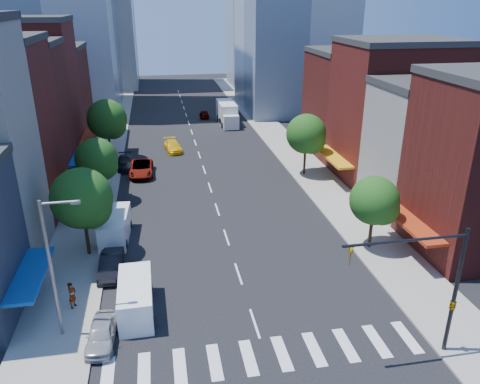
# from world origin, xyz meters

# --- Properties ---
(ground) EXTENTS (220.00, 220.00, 0.00)m
(ground) POSITION_xyz_m (0.00, 0.00, 0.00)
(ground) COLOR black
(ground) RESTS_ON ground
(sidewalk_left) EXTENTS (5.00, 120.00, 0.15)m
(sidewalk_left) POSITION_xyz_m (-12.50, 40.00, 0.07)
(sidewalk_left) COLOR gray
(sidewalk_left) RESTS_ON ground
(sidewalk_right) EXTENTS (5.00, 120.00, 0.15)m
(sidewalk_right) POSITION_xyz_m (12.50, 40.00, 0.07)
(sidewalk_right) COLOR gray
(sidewalk_right) RESTS_ON ground
(crosswalk) EXTENTS (19.00, 3.00, 0.01)m
(crosswalk) POSITION_xyz_m (0.00, -3.00, 0.01)
(crosswalk) COLOR silver
(crosswalk) RESTS_ON ground
(bldg_left_3) EXTENTS (12.00, 8.00, 15.00)m
(bldg_left_3) POSITION_xyz_m (-21.00, 29.00, 7.50)
(bldg_left_3) COLOR #4B1412
(bldg_left_3) RESTS_ON ground
(bldg_left_4) EXTENTS (12.00, 9.00, 17.00)m
(bldg_left_4) POSITION_xyz_m (-21.00, 37.50, 8.50)
(bldg_left_4) COLOR #581814
(bldg_left_4) RESTS_ON ground
(bldg_left_5) EXTENTS (12.00, 10.00, 13.00)m
(bldg_left_5) POSITION_xyz_m (-21.00, 47.00, 6.50)
(bldg_left_5) COLOR #4B1412
(bldg_left_5) RESTS_ON ground
(bldg_right_1) EXTENTS (12.00, 8.00, 12.00)m
(bldg_right_1) POSITION_xyz_m (21.00, 15.00, 6.00)
(bldg_right_1) COLOR beige
(bldg_right_1) RESTS_ON ground
(bldg_right_2) EXTENTS (12.00, 10.00, 15.00)m
(bldg_right_2) POSITION_xyz_m (21.00, 24.00, 7.50)
(bldg_right_2) COLOR #581814
(bldg_right_2) RESTS_ON ground
(bldg_right_3) EXTENTS (12.00, 10.00, 13.00)m
(bldg_right_3) POSITION_xyz_m (21.00, 34.00, 6.50)
(bldg_right_3) COLOR #4B1412
(bldg_right_3) RESTS_ON ground
(traffic_signal) EXTENTS (7.24, 2.24, 8.00)m
(traffic_signal) POSITION_xyz_m (9.94, -4.50, 4.16)
(traffic_signal) COLOR black
(traffic_signal) RESTS_ON sidewalk_right
(streetlight) EXTENTS (2.25, 0.25, 9.00)m
(streetlight) POSITION_xyz_m (-11.81, 1.00, 5.28)
(streetlight) COLOR slate
(streetlight) RESTS_ON sidewalk_left
(tree_left_near) EXTENTS (4.80, 4.80, 7.30)m
(tree_left_near) POSITION_xyz_m (-11.35, 10.92, 4.87)
(tree_left_near) COLOR black
(tree_left_near) RESTS_ON sidewalk_left
(tree_left_mid) EXTENTS (4.20, 4.20, 6.65)m
(tree_left_mid) POSITION_xyz_m (-11.35, 21.92, 4.53)
(tree_left_mid) COLOR black
(tree_left_mid) RESTS_ON sidewalk_left
(tree_left_far) EXTENTS (5.00, 5.00, 7.75)m
(tree_left_far) POSITION_xyz_m (-11.35, 35.92, 5.20)
(tree_left_far) COLOR black
(tree_left_far) RESTS_ON sidewalk_left
(tree_right_near) EXTENTS (4.00, 4.00, 6.20)m
(tree_right_near) POSITION_xyz_m (11.65, 7.92, 4.19)
(tree_right_near) COLOR black
(tree_right_near) RESTS_ON sidewalk_right
(tree_right_far) EXTENTS (4.60, 4.60, 7.20)m
(tree_right_far) POSITION_xyz_m (11.65, 25.92, 4.86)
(tree_right_far) COLOR black
(tree_right_far) RESTS_ON sidewalk_right
(parked_car_front) EXTENTS (1.87, 4.14, 1.38)m
(parked_car_front) POSITION_xyz_m (-9.50, -0.14, 0.69)
(parked_car_front) COLOR #A2A2A6
(parked_car_front) RESTS_ON ground
(parked_car_second) EXTENTS (1.77, 4.55, 1.48)m
(parked_car_second) POSITION_xyz_m (-9.50, 7.85, 0.74)
(parked_car_second) COLOR black
(parked_car_second) RESTS_ON ground
(parked_car_third) EXTENTS (2.80, 5.86, 1.61)m
(parked_car_third) POSITION_xyz_m (-7.50, 29.51, 0.81)
(parked_car_third) COLOR #999999
(parked_car_third) RESTS_ON ground
(parked_car_rear) EXTENTS (2.25, 5.01, 1.42)m
(parked_car_rear) POSITION_xyz_m (-9.50, 32.32, 0.71)
(parked_car_rear) COLOR black
(parked_car_rear) RESTS_ON ground
(cargo_van_near) EXTENTS (2.28, 5.40, 2.29)m
(cargo_van_near) POSITION_xyz_m (-7.50, 2.44, 1.13)
(cargo_van_near) COLOR white
(cargo_van_near) RESTS_ON ground
(cargo_van_far) EXTENTS (2.55, 5.64, 2.35)m
(cargo_van_far) POSITION_xyz_m (-9.51, 13.33, 1.16)
(cargo_van_far) COLOR white
(cargo_van_far) RESTS_ON ground
(taxi) EXTENTS (2.62, 5.11, 1.42)m
(taxi) POSITION_xyz_m (-3.39, 38.44, 0.71)
(taxi) COLOR yellow
(taxi) RESTS_ON ground
(traffic_car_oncoming) EXTENTS (1.39, 3.91, 1.28)m
(traffic_car_oncoming) POSITION_xyz_m (5.68, 51.45, 0.64)
(traffic_car_oncoming) COLOR black
(traffic_car_oncoming) RESTS_ON ground
(traffic_car_far) EXTENTS (1.68, 3.88, 1.30)m
(traffic_car_far) POSITION_xyz_m (3.02, 57.29, 0.65)
(traffic_car_far) COLOR #999999
(traffic_car_far) RESTS_ON ground
(box_truck) EXTENTS (2.78, 8.81, 3.54)m
(box_truck) POSITION_xyz_m (6.34, 52.14, 1.68)
(box_truck) COLOR silver
(box_truck) RESTS_ON ground
(pedestrian_near) EXTENTS (0.69, 0.81, 1.88)m
(pedestrian_near) POSITION_xyz_m (-11.69, 3.72, 1.09)
(pedestrian_near) COLOR #999999
(pedestrian_near) RESTS_ON sidewalk_left
(pedestrian_far) EXTENTS (0.67, 0.83, 1.61)m
(pedestrian_far) POSITION_xyz_m (-10.50, 16.92, 0.96)
(pedestrian_far) COLOR #999999
(pedestrian_far) RESTS_ON sidewalk_left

